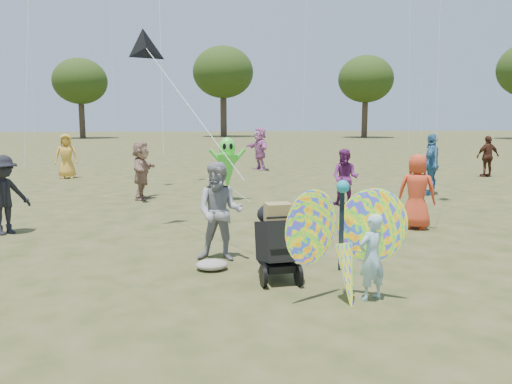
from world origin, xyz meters
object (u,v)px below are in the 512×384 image
crowd_j (260,148)px  butterfly_kite (344,242)px  adult_man (220,212)px  crowd_a (417,192)px  crowd_d (141,171)px  crowd_g (66,156)px  crowd_e (345,178)px  crowd_c (431,164)px  jogging_stroller (277,235)px  crowd_h (488,156)px  child_girl (372,257)px  alien_kite (227,165)px  crowd_b (4,195)px

crowd_j → butterfly_kite: bearing=-23.5°
butterfly_kite → adult_man: bearing=125.8°
crowd_j → crowd_a: bearing=-12.0°
crowd_d → crowd_g: crowd_g is taller
crowd_e → crowd_c: bearing=62.7°
crowd_c → jogging_stroller: bearing=1.7°
crowd_a → crowd_g: size_ratio=0.92×
crowd_c → crowd_e: (-3.09, -1.61, -0.17)m
crowd_j → crowd_h: bearing=45.8°
crowd_j → jogging_stroller: 15.04m
child_girl → jogging_stroller: (-1.04, 1.01, 0.06)m
crowd_a → adult_man: bearing=49.8°
butterfly_kite → alien_kite: (-0.96, 7.87, 0.21)m
crowd_e → jogging_stroller: 6.17m
crowd_a → crowd_g: crowd_g is taller
crowd_b → crowd_h: (14.83, 7.97, 0.02)m
crowd_h → child_girl: bearing=48.8°
crowd_a → butterfly_kite: 4.67m
crowd_j → alien_kite: bearing=-33.3°
crowd_c → crowd_j: bearing=-111.4°
crowd_c → crowd_j: (-4.16, 7.77, 0.03)m
child_girl → alien_kite: (-1.33, 7.85, 0.42)m
butterfly_kite → crowd_c: bearing=58.2°
crowd_c → alien_kite: size_ratio=1.04×
crowd_b → jogging_stroller: 5.84m
child_girl → crowd_h: crowd_h is taller
crowd_j → jogging_stroller: (-1.59, -14.95, -0.32)m
crowd_b → butterfly_kite: same height
crowd_d → crowd_j: 8.80m
butterfly_kite → crowd_b: bearing=142.3°
crowd_e → butterfly_kite: butterfly_kite is taller
adult_man → crowd_d: (-1.91, 6.29, 0.02)m
child_girl → alien_kite: bearing=-102.6°
crowd_g → jogging_stroller: size_ratio=1.53×
crowd_g → crowd_j: bearing=5.9°
crowd_a → jogging_stroller: (-3.33, -2.82, -0.16)m
crowd_g → crowd_j: crowd_j is taller
child_girl → adult_man: bearing=-69.9°
alien_kite → adult_man: bearing=-94.5°
child_girl → crowd_e: bearing=-126.1°
crowd_a → crowd_b: (-8.18, 0.44, 0.00)m
adult_man → crowd_j: size_ratio=0.85×
child_girl → crowd_g: bearing=-84.9°
crowd_b → crowd_h: bearing=-18.1°
crowd_a → jogging_stroller: size_ratio=1.41×
adult_man → crowd_j: bearing=93.9°
adult_man → crowd_j: 14.19m
crowd_g → alien_kite: bearing=-56.4°
crowd_g → alien_kite: 8.14m
crowd_c → crowd_g: (-11.78, 5.44, -0.07)m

